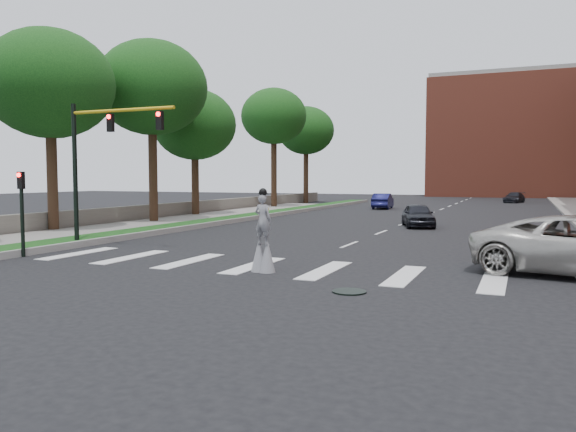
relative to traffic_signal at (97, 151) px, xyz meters
The scene contains 18 objects.
ground_plane 11.04m from the traffic_signal, 17.05° to the right, with size 160.00×160.00×0.00m, color black.
grass_median 17.56m from the traffic_signal, 95.77° to the left, with size 2.00×60.00×0.25m, color #113C11.
median_curb 17.48m from the traffic_signal, 92.25° to the left, with size 0.20×60.00×0.28m, color gray.
sidewalk_left 9.37m from the traffic_signal, 123.98° to the left, with size 4.00×60.00×0.18m, color slate.
stone_wall 20.64m from the traffic_signal, 110.80° to the left, with size 0.50×56.00×1.10m, color #5F5B52.
manhole 14.33m from the traffic_signal, 21.36° to the right, with size 0.90×0.90×0.04m, color black.
building_backdrop 76.80m from the traffic_signal, 78.12° to the left, with size 26.00×14.00×18.00m, color #98432F.
traffic_signal is the anchor object (origin of this frame).
secondary_signal 4.17m from the traffic_signal, 98.43° to the right, with size 0.25×0.21×3.23m.
stilt_performer 10.29m from the traffic_signal, 17.88° to the right, with size 0.84×0.57×2.68m.
car_near 19.15m from the traffic_signal, 54.25° to the left, with size 1.68×4.18×1.43m, color black.
car_mid 34.07m from the traffic_signal, 82.40° to the left, with size 1.54×4.43×1.46m, color #15164A.
car_far 54.42m from the traffic_signal, 73.11° to the left, with size 1.71×4.21×1.22m, color black.
tree_1 8.72m from the traffic_signal, 148.89° to the left, with size 6.88×6.88×10.94m.
tree_2 13.06m from the traffic_signal, 115.44° to the left, with size 7.12×7.12×11.76m.
tree_3 19.00m from the traffic_signal, 109.56° to the left, with size 6.29×6.29×9.66m.
tree_4 31.18m from the traffic_signal, 100.13° to the left, with size 6.29×6.29×11.51m.
tree_5 42.08m from the traffic_signal, 98.76° to the left, with size 6.46×6.46×11.08m.
Camera 1 is at (7.19, -16.03, 3.03)m, focal length 35.00 mm.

